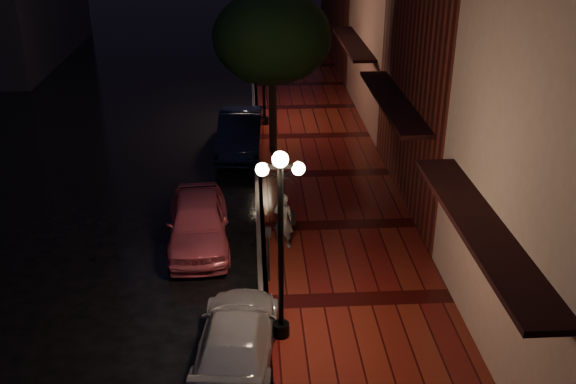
% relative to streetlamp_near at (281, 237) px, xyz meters
% --- Properties ---
extents(ground, '(120.00, 120.00, 0.00)m').
position_rel_streetlamp_near_xyz_m(ground, '(-0.35, 5.00, -2.60)').
color(ground, black).
rests_on(ground, ground).
extents(sidewalk, '(4.50, 60.00, 0.15)m').
position_rel_streetlamp_near_xyz_m(sidewalk, '(1.90, 5.00, -2.53)').
color(sidewalk, '#4C0F0D').
rests_on(sidewalk, ground).
extents(curb, '(0.25, 60.00, 0.15)m').
position_rel_streetlamp_near_xyz_m(curb, '(-0.35, 5.00, -2.53)').
color(curb, '#595451').
rests_on(curb, ground).
extents(storefront_mid, '(5.00, 8.00, 11.00)m').
position_rel_streetlamp_near_xyz_m(storefront_mid, '(6.65, 7.00, 2.90)').
color(storefront_mid, '#511914').
rests_on(storefront_mid, ground).
extents(storefront_far, '(5.00, 8.00, 9.00)m').
position_rel_streetlamp_near_xyz_m(storefront_far, '(6.65, 15.00, 1.90)').
color(storefront_far, '#8C5951').
rests_on(storefront_far, ground).
extents(streetlamp_near, '(0.96, 0.36, 4.31)m').
position_rel_streetlamp_near_xyz_m(streetlamp_near, '(0.00, 0.00, 0.00)').
color(streetlamp_near, black).
rests_on(streetlamp_near, sidewalk).
extents(streetlamp_far, '(0.96, 0.36, 4.31)m').
position_rel_streetlamp_near_xyz_m(streetlamp_far, '(0.00, 14.00, 0.00)').
color(streetlamp_far, black).
rests_on(streetlamp_far, sidewalk).
extents(street_tree, '(4.16, 4.16, 5.80)m').
position_rel_streetlamp_near_xyz_m(street_tree, '(0.26, 10.99, 1.64)').
color(street_tree, black).
rests_on(street_tree, sidewalk).
extents(pink_car, '(1.90, 4.20, 1.40)m').
position_rel_streetlamp_near_xyz_m(pink_car, '(-2.07, 4.37, -1.90)').
color(pink_car, '#D8596F').
rests_on(pink_car, ground).
extents(navy_car, '(1.84, 4.61, 1.49)m').
position_rel_streetlamp_near_xyz_m(navy_car, '(-0.95, 11.36, -1.85)').
color(navy_car, black).
rests_on(navy_car, ground).
extents(silver_car, '(1.98, 4.06, 1.14)m').
position_rel_streetlamp_near_xyz_m(silver_car, '(-0.95, -0.57, -2.03)').
color(silver_car, '#B3B2BA').
rests_on(silver_car, ground).
extents(woman_with_umbrella, '(0.91, 0.93, 2.20)m').
position_rel_streetlamp_near_xyz_m(woman_with_umbrella, '(0.25, 3.85, -0.99)').
color(woman_with_umbrella, beige).
rests_on(woman_with_umbrella, sidewalk).
extents(parking_meter, '(0.15, 0.12, 1.50)m').
position_rel_streetlamp_near_xyz_m(parking_meter, '(-0.20, 2.19, -1.54)').
color(parking_meter, black).
rests_on(parking_meter, sidewalk).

